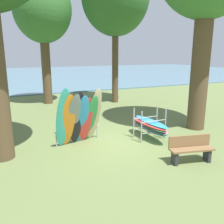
# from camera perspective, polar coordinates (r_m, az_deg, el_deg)

# --- Properties ---
(ground_plane) EXTENTS (80.00, 80.00, 0.00)m
(ground_plane) POSITION_cam_1_polar(r_m,az_deg,el_deg) (9.41, -0.20, -7.29)
(ground_plane) COLOR olive
(lake_water) EXTENTS (80.00, 36.00, 0.10)m
(lake_water) POSITION_cam_1_polar(r_m,az_deg,el_deg) (38.46, -18.89, 8.22)
(lake_water) COLOR slate
(lake_water) RESTS_ON ground
(tree_far_right_back) EXTENTS (3.64, 3.64, 8.12)m
(tree_far_right_back) POSITION_cam_1_polar(r_m,az_deg,el_deg) (16.98, -16.05, 21.98)
(tree_far_right_back) COLOR brown
(tree_far_right_back) RESTS_ON ground
(leaning_board_pile) EXTENTS (1.93, 1.22, 2.28)m
(leaning_board_pile) POSITION_cam_1_polar(r_m,az_deg,el_deg) (9.00, -7.74, -1.61)
(leaning_board_pile) COLOR #38B2AD
(leaning_board_pile) RESTS_ON ground
(board_storage_rack) EXTENTS (1.15, 2.13, 1.25)m
(board_storage_rack) POSITION_cam_1_polar(r_m,az_deg,el_deg) (9.84, 8.80, -3.09)
(board_storage_rack) COLOR #9EA0A5
(board_storage_rack) RESTS_ON ground
(park_bench) EXTENTS (1.46, 0.71, 0.85)m
(park_bench) POSITION_cam_1_polar(r_m,az_deg,el_deg) (8.11, 18.06, -8.17)
(park_bench) COLOR #2D2D33
(park_bench) RESTS_ON ground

